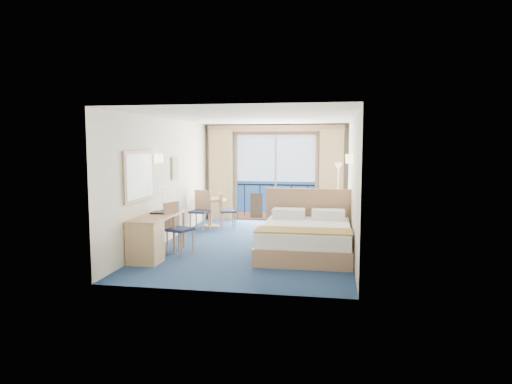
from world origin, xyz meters
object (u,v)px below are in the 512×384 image
(table_chair_a, at_px, (225,208))
(table_chair_b, at_px, (201,208))
(nightstand, at_px, (339,229))
(desk, at_px, (148,238))
(desk_chair, at_px, (176,225))
(floor_lamp, at_px, (338,179))
(round_table, at_px, (210,205))
(bed, at_px, (306,237))
(armchair, at_px, (317,216))

(table_chair_a, relative_size, table_chair_b, 0.91)
(nightstand, height_order, desk, desk)
(desk_chair, bearing_deg, desk, 177.54)
(floor_lamp, xyz_separation_m, round_table, (-3.27, -0.31, -0.72))
(round_table, bearing_deg, bed, -44.33)
(nightstand, height_order, round_table, round_table)
(armchair, bearing_deg, bed, 69.89)
(nightstand, xyz_separation_m, floor_lamp, (-0.03, 1.60, 0.99))
(nightstand, distance_m, round_table, 3.56)
(bed, distance_m, table_chair_b, 3.46)
(table_chair_b, bearing_deg, floor_lamp, 20.73)
(desk_chair, xyz_separation_m, table_chair_a, (0.29, 2.81, -0.06))
(round_table, relative_size, table_chair_a, 0.90)
(desk, relative_size, desk_chair, 1.66)
(nightstand, distance_m, table_chair_a, 3.11)
(nightstand, height_order, armchair, armchair)
(desk, height_order, table_chair_b, table_chair_b)
(table_chair_a, xyz_separation_m, table_chair_b, (-0.52, -0.37, 0.05))
(floor_lamp, relative_size, round_table, 2.06)
(bed, distance_m, round_table, 3.72)
(armchair, height_order, desk, desk)
(nightstand, bearing_deg, bed, -116.60)
(desk_chair, xyz_separation_m, table_chair_b, (-0.23, 2.45, -0.01))
(floor_lamp, bearing_deg, armchair, -142.76)
(bed, xyz_separation_m, round_table, (-2.65, 2.59, 0.22))
(table_chair_b, bearing_deg, nightstand, -5.85)
(desk_chair, height_order, table_chair_b, desk_chair)
(desk_chair, xyz_separation_m, round_table, (-0.13, 2.96, -0.01))
(floor_lamp, bearing_deg, bed, -102.04)
(floor_lamp, bearing_deg, table_chair_b, -166.34)
(table_chair_b, bearing_deg, bed, -29.97)
(bed, xyz_separation_m, desk_chair, (-2.52, -0.37, 0.24))
(bed, xyz_separation_m, desk, (-2.82, -1.06, 0.10))
(desk_chair, bearing_deg, bed, -61.20)
(nightstand, distance_m, armchair, 1.34)
(armchair, distance_m, round_table, 2.78)
(nightstand, bearing_deg, desk, -145.74)
(bed, distance_m, table_chair_a, 3.32)
(nightstand, bearing_deg, table_chair_b, 167.08)
(desk, xyz_separation_m, round_table, (0.16, 3.66, 0.12))
(nightstand, height_order, desk_chair, desk_chair)
(floor_lamp, height_order, desk, floor_lamp)
(armchair, distance_m, desk_chair, 3.92)
(armchair, distance_m, floor_lamp, 1.10)
(armchair, bearing_deg, nightstand, 96.02)
(armchair, relative_size, round_table, 0.99)
(floor_lamp, relative_size, table_chair_b, 1.69)
(table_chair_b, bearing_deg, round_table, 85.86)
(floor_lamp, bearing_deg, round_table, -174.64)
(floor_lamp, xyz_separation_m, table_chair_b, (-3.37, -0.82, -0.71))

